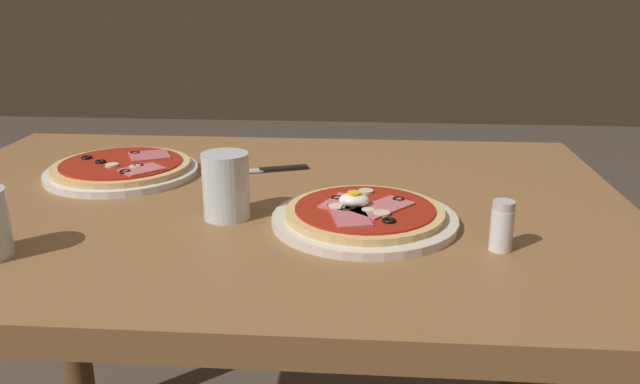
# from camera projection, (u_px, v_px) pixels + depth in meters

# --- Properties ---
(dining_table) EXTENTS (1.18, 0.83, 0.73)m
(dining_table) POSITION_uv_depth(u_px,v_px,m) (261.00, 263.00, 1.07)
(dining_table) COLOR olive
(dining_table) RESTS_ON ground
(pizza_foreground) EXTENTS (0.27, 0.27, 0.05)m
(pizza_foreground) POSITION_uv_depth(u_px,v_px,m) (364.00, 216.00, 0.93)
(pizza_foreground) COLOR silver
(pizza_foreground) RESTS_ON dining_table
(pizza_across_left) EXTENTS (0.27, 0.27, 0.03)m
(pizza_across_left) POSITION_uv_depth(u_px,v_px,m) (122.00, 169.00, 1.16)
(pizza_across_left) COLOR white
(pizza_across_left) RESTS_ON dining_table
(water_glass_near) EXTENTS (0.07, 0.07, 0.10)m
(water_glass_near) POSITION_uv_depth(u_px,v_px,m) (226.00, 190.00, 0.94)
(water_glass_near) COLOR silver
(water_glass_near) RESTS_ON dining_table
(knife) EXTENTS (0.19, 0.08, 0.01)m
(knife) POSITION_uv_depth(u_px,v_px,m) (263.00, 170.00, 1.18)
(knife) COLOR silver
(knife) RESTS_ON dining_table
(salt_shaker) EXTENTS (0.03, 0.03, 0.07)m
(salt_shaker) POSITION_uv_depth(u_px,v_px,m) (502.00, 226.00, 0.83)
(salt_shaker) COLOR white
(salt_shaker) RESTS_ON dining_table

